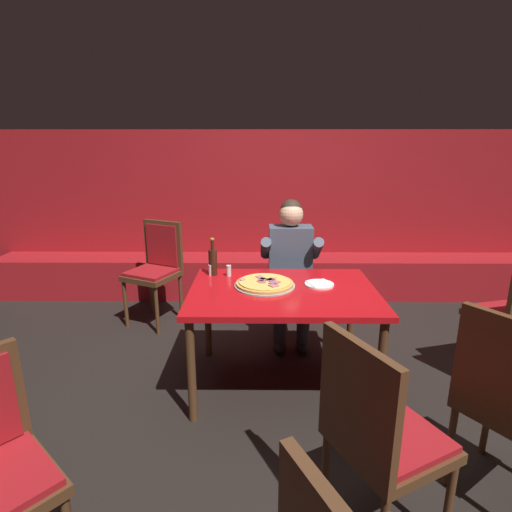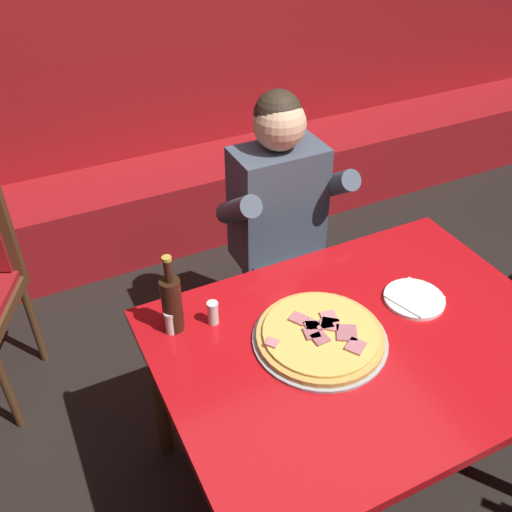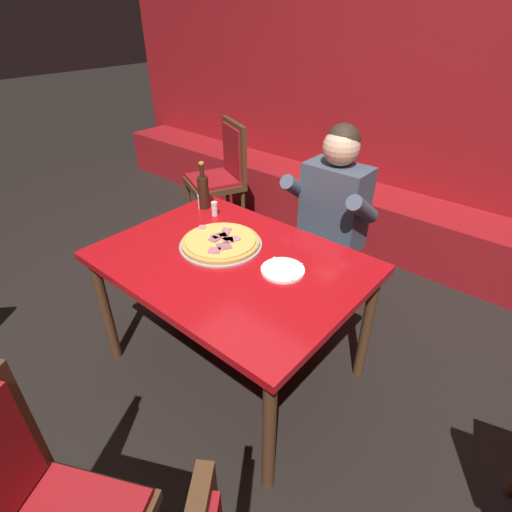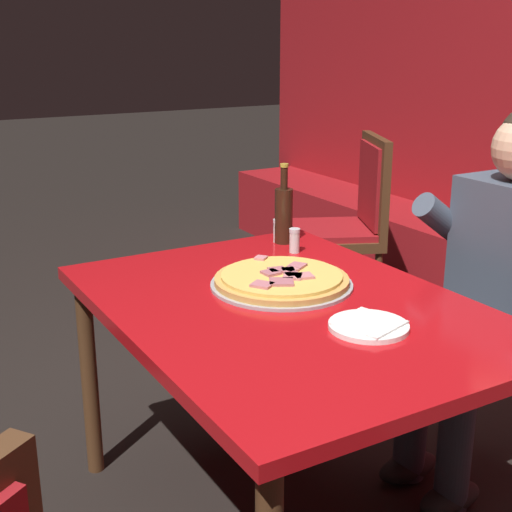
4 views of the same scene
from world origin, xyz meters
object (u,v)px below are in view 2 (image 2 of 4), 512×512
shaker_black_pepper (170,323)px  shaker_oregano (213,314)px  pizza (320,336)px  beer_bottle (172,303)px  main_dining_table (361,357)px  diner_seated_blue_shirt (286,229)px  plate_white_paper (414,299)px

shaker_black_pepper → shaker_oregano: (0.14, -0.02, 0.00)m
pizza → beer_bottle: beer_bottle is taller
main_dining_table → diner_seated_blue_shirt: diner_seated_blue_shirt is taller
pizza → shaker_black_pepper: bearing=149.4°
pizza → beer_bottle: bearing=147.0°
beer_bottle → shaker_oregano: bearing=-14.8°
shaker_oregano → diner_seated_blue_shirt: 0.67m
main_dining_table → shaker_black_pepper: shaker_black_pepper is taller
plate_white_paper → shaker_black_pepper: bearing=164.4°
pizza → shaker_black_pepper: shaker_black_pepper is taller
main_dining_table → plate_white_paper: size_ratio=6.22×
beer_bottle → diner_seated_blue_shirt: (0.64, 0.40, -0.16)m
beer_bottle → shaker_black_pepper: (-0.02, -0.01, -0.07)m
pizza → shaker_oregano: bearing=140.6°
pizza → diner_seated_blue_shirt: 0.70m
shaker_black_pepper → shaker_oregano: bearing=-8.0°
shaker_black_pepper → shaker_oregano: size_ratio=1.00×
plate_white_paper → diner_seated_blue_shirt: (-0.16, 0.64, -0.05)m
main_dining_table → pizza: bearing=153.9°
pizza → plate_white_paper: (0.39, 0.02, -0.01)m
pizza → shaker_black_pepper: size_ratio=5.04×
beer_bottle → shaker_black_pepper: bearing=-140.9°
plate_white_paper → shaker_oregano: shaker_oregano is taller
beer_bottle → shaker_oregano: 0.15m
shaker_black_pepper → plate_white_paper: bearing=-15.6°
plate_white_paper → shaker_oregano: 0.70m
main_dining_table → diner_seated_blue_shirt: 0.73m
shaker_oregano → diner_seated_blue_shirt: diner_seated_blue_shirt is taller
beer_bottle → shaker_black_pepper: size_ratio=3.40×
plate_white_paper → main_dining_table: bearing=-162.8°
main_dining_table → diner_seated_blue_shirt: size_ratio=1.02×
pizza → shaker_oregano: (-0.27, 0.23, 0.02)m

